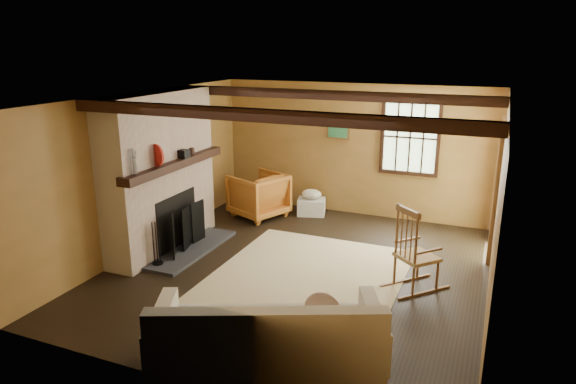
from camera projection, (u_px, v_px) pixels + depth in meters
The scene contains 10 objects.
ground at pixel (298, 270), 7.24m from camera, with size 5.50×5.50×0.00m, color black.
room_envelope at pixel (321, 154), 6.93m from camera, with size 5.02×5.52×2.44m.
fireplace at pixel (162, 179), 7.76m from camera, with size 1.02×2.30×2.40m.
rug at pixel (306, 278), 6.99m from camera, with size 2.50×3.00×0.01m, color beige.
rocking_chair at pixel (414, 254), 6.57m from camera, with size 0.86×0.89×1.13m.
sofa at pixel (269, 345), 4.88m from camera, with size 2.38×1.75×0.88m.
firewood_pile at pixel (252, 196), 10.25m from camera, with size 0.74×0.13×0.27m.
laundry_basket at pixel (311, 207), 9.53m from camera, with size 0.50×0.38×0.30m, color white.
basket_pillow at pixel (312, 194), 9.46m from camera, with size 0.37×0.30×0.19m, color beige.
armchair at pixel (258, 195), 9.37m from camera, with size 0.87×0.89×0.81m, color #BF6026.
Camera 1 is at (2.43, -6.19, 3.09)m, focal length 32.00 mm.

